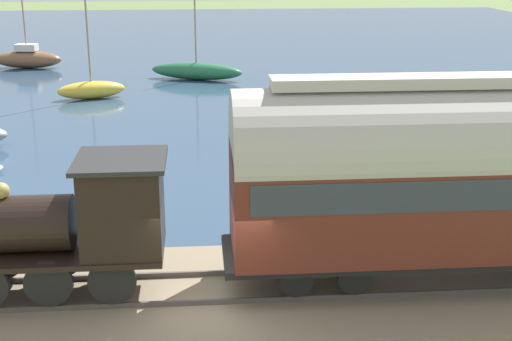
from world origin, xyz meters
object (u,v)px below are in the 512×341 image
at_px(sailboat_green, 196,71).
at_px(sailboat_yellow, 91,88).
at_px(sailboat_brown, 27,58).
at_px(passenger_coach, 456,171).
at_px(steam_locomotive, 67,220).

bearing_deg(sailboat_green, sailboat_yellow, 153.66).
xyz_separation_m(sailboat_brown, sailboat_yellow, (-10.79, -5.71, -0.09)).
xyz_separation_m(passenger_coach, sailboat_green, (29.29, 5.70, -2.52)).
bearing_deg(passenger_coach, sailboat_green, 11.02).
height_order(sailboat_brown, sailboat_yellow, sailboat_yellow).
xyz_separation_m(steam_locomotive, sailboat_green, (29.29, -2.83, -1.64)).
bearing_deg(passenger_coach, steam_locomotive, 90.00).
xyz_separation_m(sailboat_yellow, sailboat_green, (5.36, -5.66, -0.03)).
height_order(passenger_coach, sailboat_brown, sailboat_brown).
height_order(steam_locomotive, passenger_coach, passenger_coach).
distance_m(steam_locomotive, sailboat_green, 29.47).
bearing_deg(sailboat_yellow, sailboat_brown, 11.01).
height_order(passenger_coach, sailboat_yellow, sailboat_yellow).
height_order(sailboat_yellow, sailboat_green, sailboat_yellow).
bearing_deg(sailboat_yellow, steam_locomotive, 169.88).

